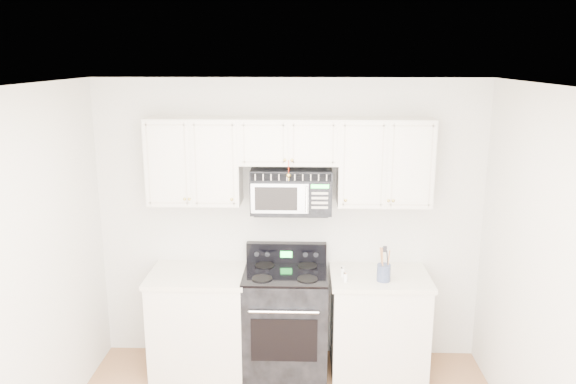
{
  "coord_description": "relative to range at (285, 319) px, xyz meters",
  "views": [
    {
      "loc": [
        0.14,
        -3.17,
        2.78
      ],
      "look_at": [
        0.0,
        1.3,
        1.69
      ],
      "focal_mm": 35.0,
      "sensor_mm": 36.0,
      "label": 1
    }
  ],
  "objects": [
    {
      "name": "shaker_pepper",
      "position": [
        0.5,
        -0.05,
        0.48
      ],
      "size": [
        0.04,
        0.04,
        0.09
      ],
      "color": "white",
      "rests_on": "base_cabinet_right"
    },
    {
      "name": "microwave",
      "position": [
        0.05,
        0.13,
        1.16
      ],
      "size": [
        0.7,
        0.4,
        0.38
      ],
      "color": "black",
      "rests_on": "ground"
    },
    {
      "name": "room",
      "position": [
        0.03,
        -1.44,
        0.82
      ],
      "size": [
        3.51,
        3.51,
        2.61
      ],
      "color": "#8D6244",
      "rests_on": "ground"
    },
    {
      "name": "base_cabinet_left",
      "position": [
        -0.77,
        -0.0,
        -0.06
      ],
      "size": [
        0.86,
        0.65,
        0.92
      ],
      "color": "silver",
      "rests_on": "ground"
    },
    {
      "name": "range",
      "position": [
        0.0,
        0.0,
        0.0
      ],
      "size": [
        0.73,
        0.67,
        1.11
      ],
      "color": "black",
      "rests_on": "ground"
    },
    {
      "name": "base_cabinet_right",
      "position": [
        0.83,
        -0.0,
        -0.06
      ],
      "size": [
        0.86,
        0.65,
        0.92
      ],
      "color": "silver",
      "rests_on": "ground"
    },
    {
      "name": "shaker_salt",
      "position": [
        0.52,
        -0.16,
        0.48
      ],
      "size": [
        0.04,
        0.04,
        0.09
      ],
      "color": "white",
      "rests_on": "base_cabinet_right"
    },
    {
      "name": "utensil_crock",
      "position": [
        0.84,
        -0.13,
        0.52
      ],
      "size": [
        0.12,
        0.12,
        0.31
      ],
      "color": "#434B6D",
      "rests_on": "base_cabinet_right"
    },
    {
      "name": "upper_cabinets",
      "position": [
        0.03,
        0.14,
        1.45
      ],
      "size": [
        2.44,
        0.37,
        0.75
      ],
      "color": "silver",
      "rests_on": "ground"
    }
  ]
}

